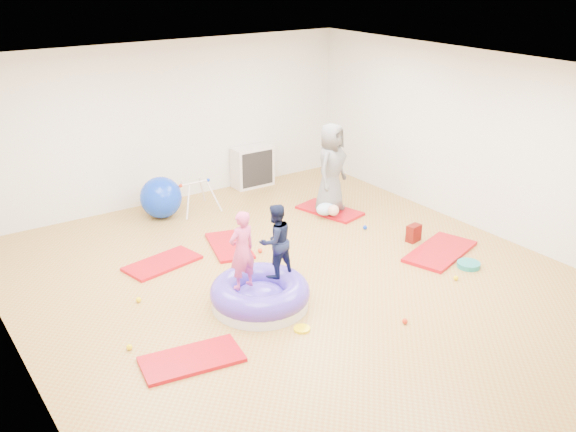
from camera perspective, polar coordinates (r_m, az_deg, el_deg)
room at (r=8.06m, az=1.20°, el=2.63°), size 7.01×8.01×2.81m
gym_mat_front_left at (r=7.21m, az=-8.54°, el=-12.49°), size 1.16×0.71×0.05m
gym_mat_mid_left at (r=9.34m, az=-11.10°, el=-4.13°), size 1.15×0.74×0.04m
gym_mat_center_back at (r=9.75m, az=-5.23°, el=-2.64°), size 0.80×1.17×0.04m
gym_mat_right at (r=9.77m, az=13.37°, el=-3.09°), size 1.39×0.98×0.05m
gym_mat_rear_right at (r=11.06m, az=3.72°, el=0.49°), size 0.81×1.21×0.05m
inflatable_cushion at (r=8.09m, az=-2.50°, el=-7.00°), size 1.26×1.26×0.40m
child_pink at (r=7.69m, az=-4.12°, el=-2.72°), size 0.39×0.28×1.00m
child_navy at (r=7.97m, az=-1.13°, el=-1.91°), size 0.49×0.40×0.97m
adult_caregiver at (r=10.75m, az=3.84°, el=4.29°), size 0.88×0.77×1.52m
infant at (r=10.75m, az=3.59°, el=0.64°), size 0.39×0.40×0.23m
ball_pit_balls at (r=8.63m, az=0.93°, el=-5.91°), size 4.48×2.73×0.07m
exercise_ball_blue at (r=10.91m, az=-11.23°, el=1.63°), size 0.70×0.70×0.70m
exercise_ball_orange at (r=11.26m, az=-11.36°, el=1.46°), size 0.40×0.40×0.40m
infant_play_gym at (r=11.06m, az=-8.26°, el=2.15°), size 0.69×0.66×0.53m
cube_shelf at (r=12.21m, az=-3.16°, el=4.41°), size 0.77×0.38×0.77m
balance_disc at (r=9.45m, az=15.76°, el=-4.19°), size 0.33×0.33×0.07m
backpack at (r=10.05m, az=11.11°, el=-1.51°), size 0.25×0.18×0.27m
yellow_toy at (r=7.66m, az=1.25°, el=-10.01°), size 0.20×0.20×0.03m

